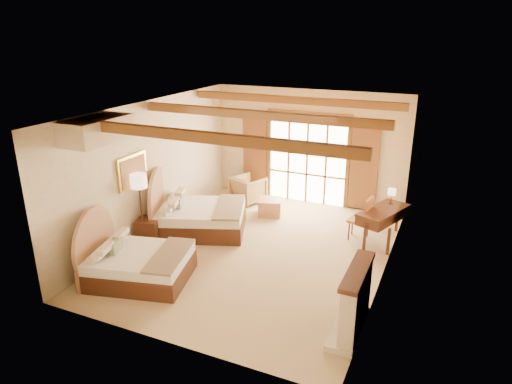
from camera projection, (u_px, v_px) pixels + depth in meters
The scene contains 19 objects.
floor at pixel (258, 251), 10.29m from camera, with size 7.00×7.00×0.00m, color tan.
wall_back at pixel (308, 147), 12.76m from camera, with size 5.50×5.50×0.00m, color beige.
wall_left at pixel (152, 169), 10.80m from camera, with size 7.00×7.00×0.00m, color beige.
wall_right at pixel (389, 203), 8.70m from camera, with size 7.00×7.00×0.00m, color beige.
ceiling at pixel (258, 109), 9.21m from camera, with size 7.00×7.00×0.00m, color #AE7133.
ceiling_beams at pixel (258, 115), 9.25m from camera, with size 5.39×4.60×0.18m, color brown, non-canonical shape.
french_doors at pixel (307, 160), 12.83m from camera, with size 3.95×0.08×2.60m.
fireplace at pixel (354, 304), 7.40m from camera, with size 0.46×1.40×1.16m.
painting at pixel (133, 171), 10.09m from camera, with size 0.06×0.95×0.75m.
canopy_valance at pixel (97, 130), 8.49m from camera, with size 0.70×1.40×0.45m, color beige.
bed_near at pixel (133, 260), 9.06m from camera, with size 2.26×1.88×1.27m.
bed_far at pixel (195, 214), 11.22m from camera, with size 2.67×2.26×1.40m.
nightstand at pixel (149, 231), 10.57m from camera, with size 0.50×0.50×0.61m, color #4C2818.
floor_lamp at pixel (139, 185), 10.04m from camera, with size 0.37×0.37×1.73m.
armchair at pixel (248, 189), 13.07m from camera, with size 0.81×0.83×0.76m, color #9D7A45.
ottoman at pixel (270, 207), 12.24m from camera, with size 0.59×0.59×0.43m, color #9F744A.
desk at pixel (382, 224), 10.68m from camera, with size 1.10×1.59×0.79m.
desk_chair at pixel (360, 226), 10.79m from camera, with size 0.53×0.52×1.05m.
desk_lamp at pixel (392, 193), 10.80m from camera, with size 0.19×0.19×0.37m.
Camera 1 is at (3.73, -8.45, 4.73)m, focal length 32.00 mm.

